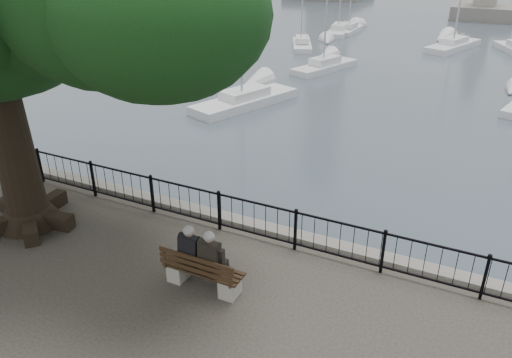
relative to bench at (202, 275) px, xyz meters
The scene contains 11 objects.
harbor 2.76m from the bench, 86.16° to the left, with size 260.00×260.00×1.20m.
railing 2.15m from the bench, 85.27° to the left, with size 22.06×0.06×1.00m.
bench is the anchor object (origin of this frame).
person_left 0.43m from the bench, 157.60° to the left, with size 0.42×0.70×1.43m.
person_right 0.42m from the bench, 23.68° to the left, with size 0.42×0.70×1.43m.
sailboat_a 15.40m from the bench, 114.00° to the left, with size 3.51×6.12×10.87m.
sailboat_b 23.17m from the bench, 102.69° to the left, with size 2.94×5.19×10.18m.
sailboat_e 29.79m from the bench, 107.32° to the left, with size 3.02×4.80×11.41m.
sailboat_f 32.84m from the bench, 87.72° to the left, with size 3.48×6.15×11.88m.
sailboat_h 37.04m from the bench, 101.77° to the left, with size 1.32×4.63×9.91m.
sailboat_i 36.22m from the bench, 103.00° to the left, with size 2.21×5.54×11.81m.
Camera 1 is at (4.44, -6.59, 6.56)m, focal length 35.00 mm.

